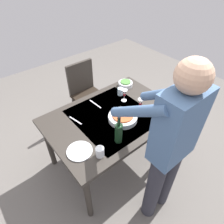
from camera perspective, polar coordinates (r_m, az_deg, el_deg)
name	(u,v)px	position (r m, az deg, el deg)	size (l,w,h in m)	color
ground_plane	(112,157)	(2.66, 0.00, -13.02)	(6.00, 6.00, 0.00)	#66605B
dining_table	(112,121)	(2.16, 0.00, -2.55)	(1.38, 0.95, 0.74)	#332D28
chair_near	(85,90)	(2.88, -7.78, 6.36)	(0.40, 0.40, 0.91)	black
person_server	(170,145)	(1.60, 16.32, -9.19)	(0.42, 0.61, 1.69)	#2D2D38
wine_bottle	(119,133)	(1.78, 1.92, -5.95)	(0.07, 0.07, 0.30)	black
wine_glass_left	(141,103)	(2.13, 8.29, 2.65)	(0.07, 0.07, 0.15)	white
wine_glass_right	(124,93)	(2.25, 3.60, 5.41)	(0.07, 0.07, 0.15)	white
water_cup_near_left	(120,92)	(2.38, 2.44, 5.94)	(0.07, 0.07, 0.09)	silver
water_cup_near_right	(100,152)	(1.72, -3.51, -11.45)	(0.08, 0.08, 0.09)	silver
serving_bowl_pasta	(123,117)	(2.04, 3.13, -1.56)	(0.30, 0.30, 0.07)	silver
side_bowl_salad	(125,84)	(2.55, 3.93, 8.15)	(0.18, 0.18, 0.07)	silver
dinner_plate_near	(80,151)	(1.80, -9.35, -11.08)	(0.23, 0.23, 0.01)	silver
table_knife	(95,104)	(2.26, -4.87, 2.33)	(0.01, 0.20, 0.01)	silver
table_fork	(75,120)	(2.08, -10.52, -2.42)	(0.01, 0.18, 0.01)	silver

